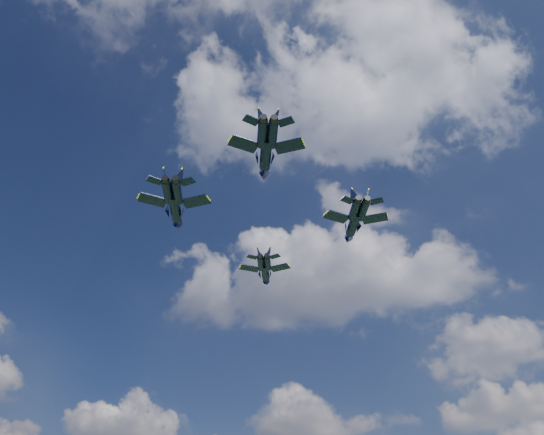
{
  "coord_description": "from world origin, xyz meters",
  "views": [
    {
      "loc": [
        21.9,
        -79.51,
        3.34
      ],
      "look_at": [
        1.41,
        -5.01,
        56.9
      ],
      "focal_mm": 35.0,
      "sensor_mm": 36.0,
      "label": 1
    }
  ],
  "objects_px": {
    "jet_lead": "(265,273)",
    "jet_right": "(353,225)",
    "jet_left": "(176,209)",
    "jet_slot": "(266,155)"
  },
  "relations": [
    {
      "from": "jet_lead",
      "to": "jet_right",
      "type": "relative_size",
      "value": 0.9
    },
    {
      "from": "jet_lead",
      "to": "jet_left",
      "type": "distance_m",
      "value": 25.03
    },
    {
      "from": "jet_lead",
      "to": "jet_left",
      "type": "xyz_separation_m",
      "value": [
        -10.38,
        -22.63,
        2.54
      ]
    },
    {
      "from": "jet_slot",
      "to": "jet_right",
      "type": "bearing_deg",
      "value": 42.86
    },
    {
      "from": "jet_lead",
      "to": "jet_slot",
      "type": "height_order",
      "value": "jet_slot"
    },
    {
      "from": "jet_right",
      "to": "jet_slot",
      "type": "distance_m",
      "value": 22.8
    },
    {
      "from": "jet_left",
      "to": "jet_slot",
      "type": "xyz_separation_m",
      "value": [
        19.76,
        -10.05,
        -0.33
      ]
    },
    {
      "from": "jet_left",
      "to": "jet_lead",
      "type": "bearing_deg",
      "value": 46.74
    },
    {
      "from": "jet_left",
      "to": "jet_slot",
      "type": "height_order",
      "value": "jet_left"
    },
    {
      "from": "jet_lead",
      "to": "jet_left",
      "type": "bearing_deg",
      "value": -127.58
    }
  ]
}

